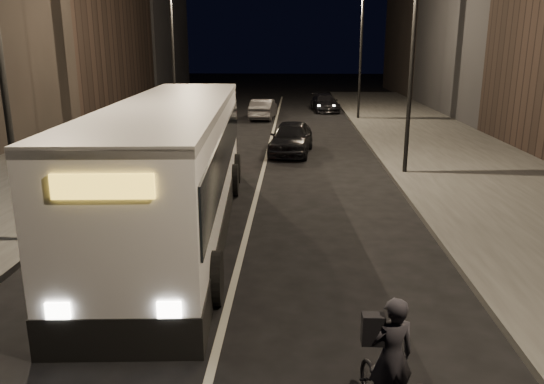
# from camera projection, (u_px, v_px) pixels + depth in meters

# --- Properties ---
(ground) EXTENTS (180.00, 180.00, 0.00)m
(ground) POSITION_uv_depth(u_px,v_px,m) (221.00, 331.00, 9.48)
(ground) COLOR black
(ground) RESTS_ON ground
(sidewalk_right) EXTENTS (7.00, 70.00, 0.16)m
(sidewalk_right) POSITION_uv_depth(u_px,v_px,m) (464.00, 163.00, 22.59)
(sidewalk_right) COLOR #363633
(sidewalk_right) RESTS_ON ground
(sidewalk_left) EXTENTS (7.00, 70.00, 0.16)m
(sidewalk_left) POSITION_uv_depth(u_px,v_px,m) (72.00, 160.00, 23.28)
(sidewalk_left) COLOR #363633
(sidewalk_left) RESTS_ON ground
(streetlight_right_mid) EXTENTS (1.20, 0.44, 8.12)m
(streetlight_right_mid) POSITION_uv_depth(u_px,v_px,m) (407.00, 33.00, 19.38)
(streetlight_right_mid) COLOR black
(streetlight_right_mid) RESTS_ON sidewalk_right
(streetlight_right_far) EXTENTS (1.20, 0.44, 8.12)m
(streetlight_right_far) POSITION_uv_depth(u_px,v_px,m) (357.00, 39.00, 34.79)
(streetlight_right_far) COLOR black
(streetlight_right_far) RESTS_ON sidewalk_right
(streetlight_left_near) EXTENTS (1.20, 0.44, 8.12)m
(streetlight_left_near) POSITION_uv_depth(u_px,v_px,m) (7.00, 26.00, 12.12)
(streetlight_left_near) COLOR black
(streetlight_left_near) RESTS_ON sidewalk_left
(streetlight_left_far) EXTENTS (1.20, 0.44, 8.12)m
(streetlight_left_far) POSITION_uv_depth(u_px,v_px,m) (177.00, 37.00, 29.45)
(streetlight_left_far) COLOR black
(streetlight_left_far) RESTS_ON sidewalk_left
(city_bus) EXTENTS (3.71, 13.21, 3.52)m
(city_bus) POSITION_uv_depth(u_px,v_px,m) (175.00, 161.00, 14.34)
(city_bus) COLOR white
(city_bus) RESTS_ON ground
(cyclist_on_bicycle) EXTENTS (0.98, 1.79, 1.95)m
(cyclist_on_bicycle) POSITION_uv_depth(u_px,v_px,m) (387.00, 383.00, 6.95)
(cyclist_on_bicycle) COLOR black
(cyclist_on_bicycle) RESTS_ON ground
(car_near) EXTENTS (2.28, 4.66, 1.53)m
(car_near) POSITION_uv_depth(u_px,v_px,m) (291.00, 138.00, 24.80)
(car_near) COLOR black
(car_near) RESTS_ON ground
(car_mid) EXTENTS (1.80, 4.34, 1.40)m
(car_mid) POSITION_uv_depth(u_px,v_px,m) (263.00, 109.00, 36.58)
(car_mid) COLOR #302F31
(car_mid) RESTS_ON ground
(car_far) EXTENTS (2.28, 4.64, 1.30)m
(car_far) POSITION_uv_depth(u_px,v_px,m) (325.00, 103.00, 40.93)
(car_far) COLOR black
(car_far) RESTS_ON ground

